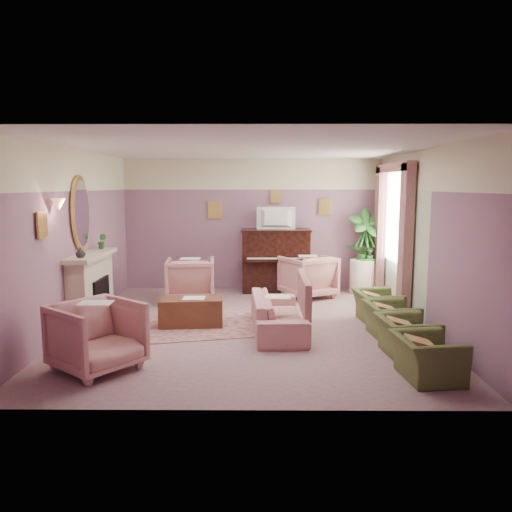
{
  "coord_description": "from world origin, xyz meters",
  "views": [
    {
      "loc": [
        0.16,
        -7.74,
        2.24
      ],
      "look_at": [
        0.1,
        0.4,
        1.08
      ],
      "focal_mm": 35.0,
      "sensor_mm": 36.0,
      "label": 1
    }
  ],
  "objects_px": {
    "piano": "(276,261)",
    "floral_armchair_front": "(97,333)",
    "olive_chair_a": "(427,350)",
    "coffee_table": "(191,312)",
    "floral_armchair_right": "(308,274)",
    "olive_chair_b": "(407,330)",
    "sofa": "(278,307)",
    "side_table": "(362,276)",
    "olive_chair_c": "(390,314)",
    "floral_armchair_left": "(190,277)",
    "olive_chair_d": "(378,301)",
    "television": "(276,216)"
  },
  "relations": [
    {
      "from": "floral_armchair_front",
      "to": "side_table",
      "type": "xyz_separation_m",
      "value": [
        4.12,
        4.46,
        -0.12
      ]
    },
    {
      "from": "olive_chair_b",
      "to": "olive_chair_c",
      "type": "bearing_deg",
      "value": 90.0
    },
    {
      "from": "floral_armchair_right",
      "to": "floral_armchair_left",
      "type": "bearing_deg",
      "value": -170.74
    },
    {
      "from": "television",
      "to": "floral_armchair_right",
      "type": "bearing_deg",
      "value": -37.75
    },
    {
      "from": "olive_chair_d",
      "to": "sofa",
      "type": "bearing_deg",
      "value": -161.07
    },
    {
      "from": "olive_chair_b",
      "to": "olive_chair_d",
      "type": "relative_size",
      "value": 1.0
    },
    {
      "from": "olive_chair_d",
      "to": "side_table",
      "type": "height_order",
      "value": "side_table"
    },
    {
      "from": "floral_armchair_right",
      "to": "television",
      "type": "bearing_deg",
      "value": 142.25
    },
    {
      "from": "piano",
      "to": "side_table",
      "type": "xyz_separation_m",
      "value": [
        1.81,
        -0.13,
        -0.3
      ]
    },
    {
      "from": "side_table",
      "to": "olive_chair_d",
      "type": "bearing_deg",
      "value": -95.17
    },
    {
      "from": "sofa",
      "to": "olive_chair_a",
      "type": "distance_m",
      "value": 2.52
    },
    {
      "from": "floral_armchair_right",
      "to": "olive_chair_d",
      "type": "height_order",
      "value": "floral_armchair_right"
    },
    {
      "from": "floral_armchair_left",
      "to": "olive_chair_c",
      "type": "distance_m",
      "value": 4.0
    },
    {
      "from": "television",
      "to": "olive_chair_b",
      "type": "distance_m",
      "value": 4.46
    },
    {
      "from": "coffee_table",
      "to": "television",
      "type": "bearing_deg",
      "value": 60.83
    },
    {
      "from": "floral_armchair_left",
      "to": "olive_chair_d",
      "type": "height_order",
      "value": "floral_armchair_left"
    },
    {
      "from": "floral_armchair_right",
      "to": "olive_chair_c",
      "type": "distance_m",
      "value": 2.83
    },
    {
      "from": "television",
      "to": "sofa",
      "type": "height_order",
      "value": "television"
    },
    {
      "from": "olive_chair_a",
      "to": "olive_chair_d",
      "type": "height_order",
      "value": "same"
    },
    {
      "from": "television",
      "to": "floral_armchair_front",
      "type": "relative_size",
      "value": 0.85
    },
    {
      "from": "piano",
      "to": "olive_chair_d",
      "type": "bearing_deg",
      "value": -55.93
    },
    {
      "from": "television",
      "to": "sofa",
      "type": "xyz_separation_m",
      "value": [
        -0.06,
        -2.9,
        -1.22
      ]
    },
    {
      "from": "floral_armchair_left",
      "to": "olive_chair_b",
      "type": "bearing_deg",
      "value": -43.28
    },
    {
      "from": "olive_chair_a",
      "to": "olive_chair_b",
      "type": "height_order",
      "value": "same"
    },
    {
      "from": "olive_chair_d",
      "to": "olive_chair_c",
      "type": "bearing_deg",
      "value": -90.0
    },
    {
      "from": "piano",
      "to": "floral_armchair_front",
      "type": "bearing_deg",
      "value": -116.73
    },
    {
      "from": "coffee_table",
      "to": "floral_armchair_front",
      "type": "height_order",
      "value": "floral_armchair_front"
    },
    {
      "from": "television",
      "to": "olive_chair_b",
      "type": "height_order",
      "value": "television"
    },
    {
      "from": "coffee_table",
      "to": "side_table",
      "type": "relative_size",
      "value": 1.43
    },
    {
      "from": "olive_chair_c",
      "to": "side_table",
      "type": "height_order",
      "value": "side_table"
    },
    {
      "from": "piano",
      "to": "side_table",
      "type": "distance_m",
      "value": 1.84
    },
    {
      "from": "television",
      "to": "olive_chair_c",
      "type": "xyz_separation_m",
      "value": [
        1.61,
        -3.14,
        -1.26
      ]
    },
    {
      "from": "olive_chair_a",
      "to": "coffee_table",
      "type": "bearing_deg",
      "value": 144.15
    },
    {
      "from": "television",
      "to": "floral_armchair_left",
      "type": "distance_m",
      "value": 2.2
    },
    {
      "from": "floral_armchair_right",
      "to": "olive_chair_b",
      "type": "distance_m",
      "value": 3.61
    },
    {
      "from": "floral_armchair_left",
      "to": "olive_chair_d",
      "type": "relative_size",
      "value": 1.19
    },
    {
      "from": "floral_armchair_left",
      "to": "floral_armchair_front",
      "type": "relative_size",
      "value": 1.0
    },
    {
      "from": "coffee_table",
      "to": "sofa",
      "type": "xyz_separation_m",
      "value": [
        1.38,
        -0.31,
        0.16
      ]
    },
    {
      "from": "sofa",
      "to": "floral_armchair_left",
      "type": "height_order",
      "value": "floral_armchair_left"
    },
    {
      "from": "television",
      "to": "floral_armchair_left",
      "type": "xyz_separation_m",
      "value": [
        -1.68,
        -0.87,
        -1.13
      ]
    },
    {
      "from": "piano",
      "to": "floral_armchair_right",
      "type": "height_order",
      "value": "piano"
    },
    {
      "from": "television",
      "to": "olive_chair_a",
      "type": "relative_size",
      "value": 1.01
    },
    {
      "from": "floral_armchair_left",
      "to": "olive_chair_c",
      "type": "bearing_deg",
      "value": -34.7
    },
    {
      "from": "coffee_table",
      "to": "floral_armchair_front",
      "type": "relative_size",
      "value": 1.06
    },
    {
      "from": "floral_armchair_front",
      "to": "olive_chair_a",
      "type": "height_order",
      "value": "floral_armchair_front"
    },
    {
      "from": "olive_chair_b",
      "to": "olive_chair_c",
      "type": "relative_size",
      "value": 1.0
    },
    {
      "from": "television",
      "to": "olive_chair_d",
      "type": "xyz_separation_m",
      "value": [
        1.61,
        -2.32,
        -1.26
      ]
    },
    {
      "from": "floral_armchair_right",
      "to": "floral_armchair_front",
      "type": "height_order",
      "value": "same"
    },
    {
      "from": "coffee_table",
      "to": "olive_chair_c",
      "type": "bearing_deg",
      "value": -10.44
    },
    {
      "from": "floral_armchair_front",
      "to": "olive_chair_c",
      "type": "height_order",
      "value": "floral_armchair_front"
    }
  ]
}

